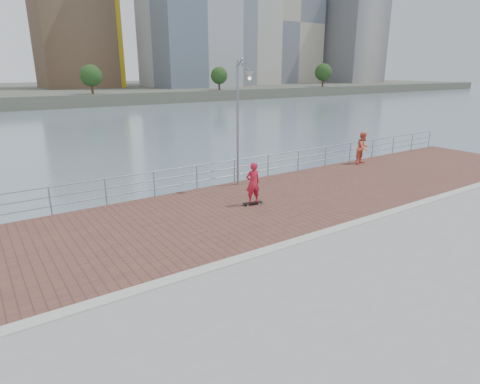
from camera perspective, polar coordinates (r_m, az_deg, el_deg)
water at (r=13.40m, az=5.01°, el=-15.77°), size 400.00×400.00×0.00m
seawall at (r=10.23m, az=24.62°, el=-22.37°), size 40.00×24.00×2.00m
brick_lane at (r=15.15m, az=-3.41°, el=-3.20°), size 40.00×6.80×0.02m
curb at (r=12.42m, az=5.25°, el=-7.86°), size 40.00×0.40×0.06m
guardrail at (r=17.82m, az=-9.09°, el=2.02°), size 39.06×0.06×1.13m
street_lamp at (r=17.96m, az=0.39°, el=12.68°), size 0.40×1.16×5.46m
skateboard at (r=16.16m, az=1.82°, el=-1.56°), size 0.84×0.35×0.09m
skateboarder at (r=15.91m, az=1.85°, el=1.30°), size 0.66×0.50×1.65m
bystander at (r=24.16m, az=17.08°, el=6.01°), size 1.00×0.85×1.83m
shoreline_trees at (r=87.39m, az=-23.61°, el=14.95°), size 144.48×4.82×6.43m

